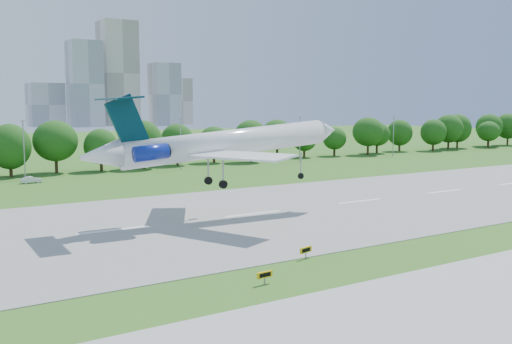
# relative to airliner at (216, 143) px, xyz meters

# --- Properties ---
(ground) EXTENTS (600.00, 600.00, 0.00)m
(ground) POSITION_rel_airliner_xyz_m (5.76, -25.04, -10.17)
(ground) COLOR #2A5E18
(ground) RESTS_ON ground
(runway) EXTENTS (400.00, 45.00, 0.08)m
(runway) POSITION_rel_airliner_xyz_m (5.76, -0.04, -10.13)
(runway) COLOR gray
(runway) RESTS_ON ground
(tree_line) EXTENTS (288.40, 8.40, 10.40)m
(tree_line) POSITION_rel_airliner_xyz_m (5.76, 66.96, -3.98)
(tree_line) COLOR #382314
(tree_line) RESTS_ON ground
(light_poles) EXTENTS (175.90, 0.25, 12.19)m
(light_poles) POSITION_rel_airliner_xyz_m (3.26, 56.96, -3.83)
(light_poles) COLOR gray
(light_poles) RESTS_ON ground
(skyline) EXTENTS (127.00, 52.00, 80.00)m
(skyline) POSITION_rel_airliner_xyz_m (105.93, 365.58, 20.30)
(skyline) COLOR #B2B2B7
(skyline) RESTS_ON ground
(airliner) EXTENTS (38.21, 27.81, 12.25)m
(airliner) POSITION_rel_airliner_xyz_m (0.00, 0.00, 0.00)
(airliner) COLOR white
(airliner) RESTS_ON ground
(taxi_sign_left) EXTENTS (1.67, 0.60, 1.18)m
(taxi_sign_left) POSITION_rel_airliner_xyz_m (-2.02, -22.65, -9.30)
(taxi_sign_left) COLOR gray
(taxi_sign_left) RESTS_ON ground
(taxi_sign_centre) EXTENTS (1.58, 0.31, 1.11)m
(taxi_sign_centre) POSITION_rel_airliner_xyz_m (-9.95, -27.39, -9.35)
(taxi_sign_centre) COLOR gray
(taxi_sign_centre) RESTS_ON ground
(service_vehicle_a) EXTENTS (4.06, 1.62, 1.32)m
(service_vehicle_a) POSITION_rel_airliner_xyz_m (-14.18, 50.92, -9.51)
(service_vehicle_a) COLOR silver
(service_vehicle_a) RESTS_ON ground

